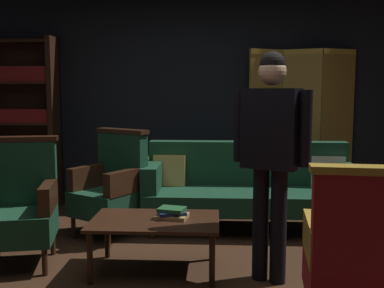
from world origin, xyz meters
The scene contains 14 objects.
ground_plane centered at (0.00, 0.00, 0.00)m, with size 10.00×10.00×0.00m, color #331E11.
back_wall centered at (0.00, 2.45, 1.40)m, with size 7.20×0.10×2.80m, color black.
folding_screen centered at (1.22, 2.26, 0.99)m, with size 1.26×0.25×1.90m.
bookshelf centered at (-2.15, 2.20, 1.06)m, with size 0.90×0.32×2.05m.
velvet_couch centered at (0.55, 1.45, 0.45)m, with size 2.12×0.78×0.88m.
coffee_table centered at (-0.26, 0.24, 0.37)m, with size 1.00×0.64×0.42m.
armchair_gilt_accent centered at (1.02, -0.72, 0.49)m, with size 0.64×0.63×1.04m.
armchair_wing_left centered at (-1.39, 0.34, 0.49)m, with size 0.69×0.69×1.04m.
armchair_wing_right centered at (-0.81, 1.13, 0.49)m, with size 0.79×0.79×1.04m.
standing_figure centered at (0.62, 0.10, 1.03)m, with size 0.54×0.37×1.70m.
potted_plant centered at (-0.72, 1.97, 0.44)m, with size 0.47×0.47×0.76m.
book_tan_leather centered at (-0.13, 0.28, 0.44)m, with size 0.25×0.19×0.03m, color #9E7A47.
book_navy_cloth centered at (-0.13, 0.28, 0.46)m, with size 0.21×0.15×0.03m, color navy.
book_green_cloth centered at (-0.13, 0.28, 0.49)m, with size 0.20×0.16×0.03m, color #1E4C28.
Camera 1 is at (0.22, -3.26, 1.43)m, focal length 43.20 mm.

